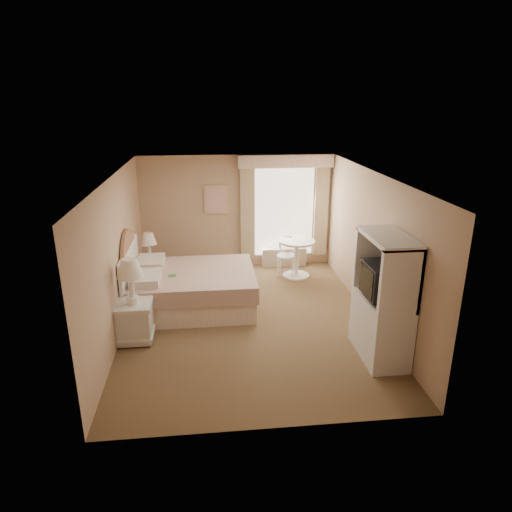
{
  "coord_description": "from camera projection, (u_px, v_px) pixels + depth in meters",
  "views": [
    {
      "loc": [
        -0.65,
        -7.05,
        3.63
      ],
      "look_at": [
        0.15,
        0.3,
        1.07
      ],
      "focal_mm": 32.0,
      "sensor_mm": 36.0,
      "label": 1
    }
  ],
  "objects": [
    {
      "name": "cafe_chair",
      "position": [
        287.0,
        252.0,
        9.81
      ],
      "size": [
        0.51,
        0.51,
        0.85
      ],
      "rotation": [
        0.0,
        0.0,
        -0.32
      ],
      "color": "white",
      "rests_on": "room"
    },
    {
      "name": "nightstand_near",
      "position": [
        134.0,
        311.0,
        7.06
      ],
      "size": [
        0.56,
        0.56,
        1.35
      ],
      "color": "white",
      "rests_on": "room"
    },
    {
      "name": "window",
      "position": [
        285.0,
        208.0,
        10.04
      ],
      "size": [
        2.05,
        0.22,
        2.51
      ],
      "color": "white",
      "rests_on": "room"
    },
    {
      "name": "framed_art",
      "position": [
        216.0,
        200.0,
        9.88
      ],
      "size": [
        0.52,
        0.04,
        0.62
      ],
      "color": "tan",
      "rests_on": "room"
    },
    {
      "name": "nightstand_far",
      "position": [
        150.0,
        266.0,
        9.27
      ],
      "size": [
        0.45,
        0.45,
        1.08
      ],
      "color": "white",
      "rests_on": "room"
    },
    {
      "name": "bed",
      "position": [
        185.0,
        287.0,
        8.26
      ],
      "size": [
        2.3,
        1.81,
        1.6
      ],
      "color": "#E1AA92",
      "rests_on": "room"
    },
    {
      "name": "armoire",
      "position": [
        382.0,
        308.0,
        6.57
      ],
      "size": [
        0.56,
        1.12,
        1.86
      ],
      "color": "white",
      "rests_on": "room"
    },
    {
      "name": "round_table",
      "position": [
        297.0,
        252.0,
        9.66
      ],
      "size": [
        0.76,
        0.76,
        0.8
      ],
      "color": "white",
      "rests_on": "room"
    },
    {
      "name": "room",
      "position": [
        249.0,
        252.0,
        7.47
      ],
      "size": [
        4.21,
        5.51,
        2.51
      ],
      "color": "brown",
      "rests_on": "ground"
    }
  ]
}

